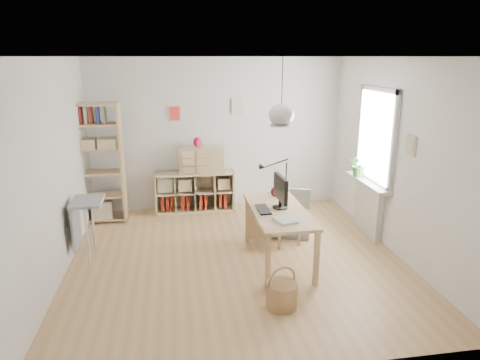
{
  "coord_description": "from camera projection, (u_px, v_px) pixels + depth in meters",
  "views": [
    {
      "loc": [
        -0.79,
        -5.33,
        2.7
      ],
      "look_at": [
        0.1,
        0.3,
        1.05
      ],
      "focal_mm": 32.0,
      "sensor_mm": 36.0,
      "label": 1
    }
  ],
  "objects": [
    {
      "name": "tall_bookshelf",
      "position": [
        98.0,
        158.0,
        7.03
      ],
      "size": [
        0.8,
        0.38,
        2.0
      ],
      "color": "tan",
      "rests_on": "ground"
    },
    {
      "name": "keyboard",
      "position": [
        263.0,
        209.0,
        5.64
      ],
      "size": [
        0.15,
        0.4,
        0.02
      ],
      "primitive_type": "cube",
      "rotation": [
        0.0,
        0.0,
        -0.0
      ],
      "color": "black",
      "rests_on": "desk"
    },
    {
      "name": "wicker_basket",
      "position": [
        281.0,
        294.0,
        4.75
      ],
      "size": [
        0.36,
        0.36,
        0.49
      ],
      "rotation": [
        0.0,
        0.0,
        0.35
      ],
      "color": "olive",
      "rests_on": "ground"
    },
    {
      "name": "monitor",
      "position": [
        281.0,
        190.0,
        5.65
      ],
      "size": [
        0.2,
        0.51,
        0.44
      ],
      "rotation": [
        0.0,
        0.0,
        0.04
      ],
      "color": "black",
      "rests_on": "desk"
    },
    {
      "name": "yarn_ball",
      "position": [
        276.0,
        192.0,
        6.16
      ],
      "size": [
        0.14,
        0.14,
        0.14
      ],
      "primitive_type": "sphere",
      "color": "#4C0A14",
      "rests_on": "desk"
    },
    {
      "name": "storage_chest",
      "position": [
        290.0,
        220.0,
        6.75
      ],
      "size": [
        0.82,
        0.87,
        0.67
      ],
      "rotation": [
        0.0,
        0.0,
        -0.32
      ],
      "color": "#B4B3AF",
      "rests_on": "ground"
    },
    {
      "name": "room_shell",
      "position": [
        281.0,
        115.0,
        5.31
      ],
      "size": [
        4.5,
        4.5,
        4.5
      ],
      "color": "white",
      "rests_on": "ground"
    },
    {
      "name": "ground",
      "position": [
        236.0,
        259.0,
        5.93
      ],
      "size": [
        4.5,
        4.5,
        0.0
      ],
      "primitive_type": "plane",
      "color": "tan",
      "rests_on": "ground"
    },
    {
      "name": "side_table",
      "position": [
        83.0,
        213.0,
        5.77
      ],
      "size": [
        0.4,
        0.55,
        0.85
      ],
      "color": "#949497",
      "rests_on": "ground"
    },
    {
      "name": "window_unit",
      "position": [
        377.0,
        136.0,
        6.4
      ],
      "size": [
        0.07,
        1.16,
        1.46
      ],
      "color": "white",
      "rests_on": "ground"
    },
    {
      "name": "potted_plant",
      "position": [
        360.0,
        165.0,
        6.79
      ],
      "size": [
        0.4,
        0.36,
        0.38
      ],
      "primitive_type": "imported",
      "rotation": [
        0.0,
        0.0,
        0.23
      ],
      "color": "#2C5821",
      "rests_on": "windowsill"
    },
    {
      "name": "chair",
      "position": [
        282.0,
        214.0,
        6.34
      ],
      "size": [
        0.47,
        0.47,
        0.79
      ],
      "rotation": [
        0.0,
        0.0,
        0.27
      ],
      "color": "#949497",
      "rests_on": "ground"
    },
    {
      "name": "task_lamp",
      "position": [
        272.0,
        173.0,
        6.15
      ],
      "size": [
        0.47,
        0.17,
        0.5
      ],
      "color": "black",
      "rests_on": "desk"
    },
    {
      "name": "windowsill",
      "position": [
        367.0,
        183.0,
        6.59
      ],
      "size": [
        0.22,
        1.2,
        0.06
      ],
      "primitive_type": "cube",
      "color": "silver",
      "rests_on": "radiator"
    },
    {
      "name": "radiator",
      "position": [
        368.0,
        209.0,
        6.72
      ],
      "size": [
        0.1,
        0.8,
        0.8
      ],
      "primitive_type": "cube",
      "color": "silver",
      "rests_on": "ground"
    },
    {
      "name": "cube_shelf",
      "position": [
        193.0,
        194.0,
        7.75
      ],
      "size": [
        1.4,
        0.38,
        0.72
      ],
      "color": "tan",
      "rests_on": "ground"
    },
    {
      "name": "desk",
      "position": [
        279.0,
        216.0,
        5.69
      ],
      "size": [
        0.7,
        1.5,
        0.75
      ],
      "color": "tan",
      "rests_on": "ground"
    },
    {
      "name": "paper_tray",
      "position": [
        285.0,
        220.0,
        5.25
      ],
      "size": [
        0.29,
        0.33,
        0.03
      ],
      "primitive_type": "cube",
      "rotation": [
        0.0,
        0.0,
        0.28
      ],
      "color": "silver",
      "rests_on": "desk"
    },
    {
      "name": "red_vase",
      "position": [
        198.0,
        142.0,
        7.46
      ],
      "size": [
        0.15,
        0.15,
        0.18
      ],
      "primitive_type": "ellipsoid",
      "color": "maroon",
      "rests_on": "drawer_chest"
    },
    {
      "name": "drawer_chest",
      "position": [
        202.0,
        160.0,
        7.56
      ],
      "size": [
        0.84,
        0.48,
        0.46
      ],
      "primitive_type": "cube",
      "rotation": [
        0.0,
        0.0,
        -0.16
      ],
      "color": "tan",
      "rests_on": "cube_shelf"
    }
  ]
}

